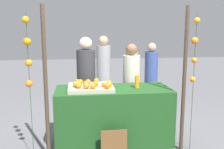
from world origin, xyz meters
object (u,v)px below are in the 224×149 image
(orange_1, at_px, (109,84))
(chalkboard_sign, at_px, (114,144))
(vendor_left, at_px, (86,87))
(stall_counter, at_px, (113,115))
(orange_0, at_px, (109,83))
(vendor_right, at_px, (131,89))
(juice_bottle, at_px, (137,82))

(orange_1, height_order, chalkboard_sign, orange_1)
(orange_1, relative_size, vendor_left, 0.05)
(stall_counter, bearing_deg, chalkboard_sign, -96.53)
(chalkboard_sign, bearing_deg, stall_counter, 83.47)
(orange_0, relative_size, vendor_right, 0.05)
(stall_counter, bearing_deg, juice_bottle, -1.15)
(orange_1, relative_size, juice_bottle, 0.38)
(stall_counter, height_order, chalkboard_sign, stall_counter)
(stall_counter, relative_size, orange_1, 21.93)
(stall_counter, height_order, vendor_left, vendor_left)
(orange_0, distance_m, vendor_right, 0.88)
(orange_1, relative_size, chalkboard_sign, 0.19)
(vendor_right, bearing_deg, juice_bottle, -93.83)
(chalkboard_sign, bearing_deg, orange_0, 91.00)
(stall_counter, bearing_deg, orange_0, -157.22)
(stall_counter, xyz_separation_m, orange_0, (-0.07, -0.03, 0.55))
(orange_1, xyz_separation_m, chalkboard_sign, (0.02, -0.39, -0.79))
(stall_counter, relative_size, vendor_right, 1.16)
(vendor_left, distance_m, vendor_right, 0.84)
(juice_bottle, xyz_separation_m, vendor_right, (0.04, 0.65, -0.27))
(juice_bottle, relative_size, chalkboard_sign, 0.50)
(orange_0, relative_size, chalkboard_sign, 0.18)
(stall_counter, relative_size, orange_0, 23.76)
(juice_bottle, height_order, chalkboard_sign, juice_bottle)
(stall_counter, height_order, vendor_right, vendor_right)
(orange_0, xyz_separation_m, vendor_right, (0.50, 0.68, -0.26))
(orange_0, distance_m, orange_1, 0.13)
(chalkboard_sign, bearing_deg, juice_bottle, 50.41)
(vendor_left, bearing_deg, chalkboard_sign, -74.14)
(orange_0, xyz_separation_m, vendor_left, (-0.34, 0.70, -0.21))
(juice_bottle, bearing_deg, orange_0, -177.19)
(juice_bottle, height_order, vendor_right, vendor_right)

